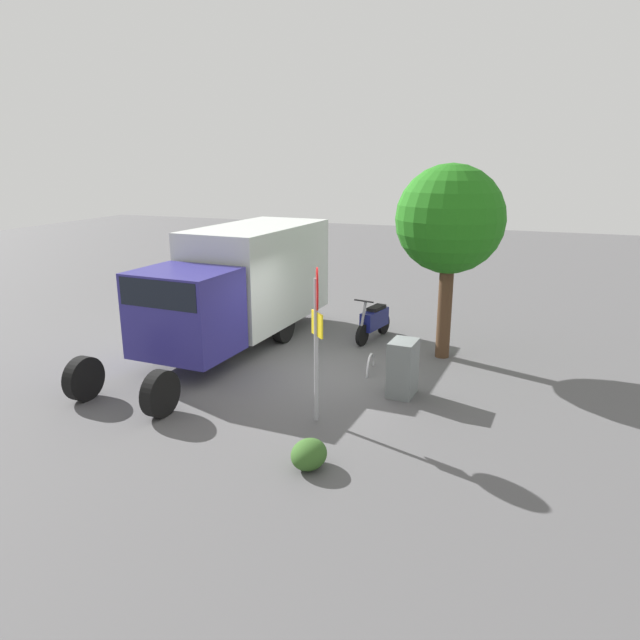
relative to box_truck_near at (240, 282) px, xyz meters
The scene contains 8 objects.
ground_plane 3.48m from the box_truck_near, 65.39° to the left, with size 60.00×60.00×0.00m, color #525152.
box_truck_near is the anchor object (origin of this frame).
motorcycle 3.69m from the box_truck_near, 116.42° to the left, with size 1.79×0.66×1.20m.
stop_sign 5.09m from the box_truck_near, 43.86° to the left, with size 0.71×0.33×2.88m.
street_tree 5.43m from the box_truck_near, 98.65° to the left, with size 2.52×2.52×4.61m.
utility_cabinet 5.21m from the box_truck_near, 67.83° to the left, with size 0.69×0.50×1.16m, color slate.
bike_rack_hoop 4.17m from the box_truck_near, 77.22° to the left, with size 0.85×0.85×0.05m, color #B7B7BC.
shrub_near_sign 6.82m from the box_truck_near, 37.14° to the left, with size 0.68×0.55×0.46m, color #315A22.
Camera 1 is at (11.59, 4.29, 4.68)m, focal length 32.46 mm.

